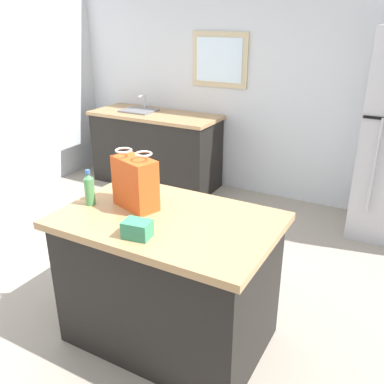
# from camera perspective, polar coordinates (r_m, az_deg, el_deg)

# --- Properties ---
(ground) EXTENTS (6.49, 6.49, 0.00)m
(ground) POSITION_cam_1_polar(r_m,az_deg,el_deg) (3.19, -3.29, -15.39)
(ground) COLOR #9E9384
(back_wall) EXTENTS (5.40, 0.13, 2.72)m
(back_wall) POSITION_cam_1_polar(r_m,az_deg,el_deg) (4.78, 12.40, 15.01)
(back_wall) COLOR silver
(back_wall) RESTS_ON ground
(kitchen_island) EXTENTS (1.28, 0.85, 0.88)m
(kitchen_island) POSITION_cam_1_polar(r_m,az_deg,el_deg) (2.69, -3.16, -11.74)
(kitchen_island) COLOR black
(kitchen_island) RESTS_ON ground
(sink_counter) EXTENTS (1.58, 0.64, 1.08)m
(sink_counter) POSITION_cam_1_polar(r_m,az_deg,el_deg) (5.24, -4.97, 5.92)
(sink_counter) COLOR black
(sink_counter) RESTS_ON ground
(shopping_bag) EXTENTS (0.32, 0.23, 0.36)m
(shopping_bag) POSITION_cam_1_polar(r_m,az_deg,el_deg) (2.56, -7.70, 1.26)
(shopping_bag) COLOR #DB511E
(shopping_bag) RESTS_ON kitchen_island
(small_box) EXTENTS (0.16, 0.13, 0.09)m
(small_box) POSITION_cam_1_polar(r_m,az_deg,el_deg) (2.25, -7.43, -5.01)
(small_box) COLOR #388E66
(small_box) RESTS_ON kitchen_island
(bottle) EXTENTS (0.06, 0.06, 0.23)m
(bottle) POSITION_cam_1_polar(r_m,az_deg,el_deg) (2.67, -13.73, 0.37)
(bottle) COLOR #4C9956
(bottle) RESTS_ON kitchen_island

